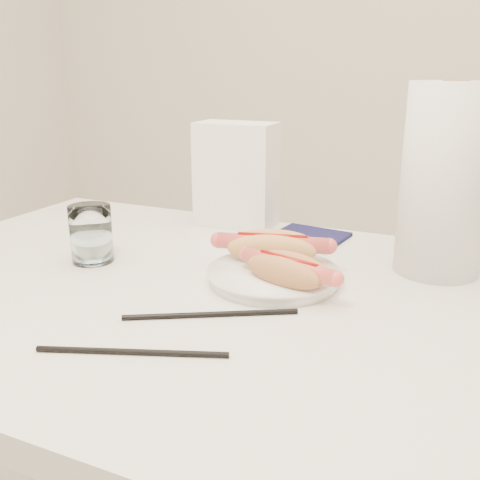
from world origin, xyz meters
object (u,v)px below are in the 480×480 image
at_px(hotdog_right, 288,270).
at_px(plate, 274,277).
at_px(hotdog_left, 273,248).
at_px(water_glass, 91,234).
at_px(table, 209,322).
at_px(napkin_box, 236,175).
at_px(paper_towel_roll, 445,181).

bearing_deg(hotdog_right, plate, 152.50).
distance_m(hotdog_left, water_glass, 0.32).
bearing_deg(table, water_glass, 174.55).
bearing_deg(table, hotdog_left, 60.28).
bearing_deg(napkin_box, table, -73.78).
bearing_deg(paper_towel_roll, hotdog_left, -155.97).
distance_m(plate, napkin_box, 0.35).
relative_size(water_glass, napkin_box, 0.46).
height_order(plate, hotdog_left, hotdog_left).
xyz_separation_m(table, paper_towel_roll, (0.31, 0.22, 0.21)).
relative_size(hotdog_left, hotdog_right, 1.13).
height_order(water_glass, napkin_box, napkin_box).
xyz_separation_m(table, hotdog_left, (0.06, 0.11, 0.10)).
bearing_deg(hotdog_left, water_glass, -178.20).
xyz_separation_m(plate, paper_towel_roll, (0.23, 0.16, 0.15)).
bearing_deg(napkin_box, hotdog_right, -55.29).
bearing_deg(paper_towel_roll, table, -144.67).
bearing_deg(plate, hotdog_right, -43.84).
bearing_deg(table, paper_towel_roll, 35.33).
distance_m(hotdog_left, paper_towel_roll, 0.30).
height_order(plate, paper_towel_roll, paper_towel_roll).
relative_size(hotdog_right, water_glass, 1.63).
bearing_deg(paper_towel_roll, water_glass, -160.31).
distance_m(plate, hotdog_right, 0.06).
xyz_separation_m(hotdog_left, hotdog_right, (0.06, -0.08, -0.00)).
bearing_deg(plate, table, -143.57).
bearing_deg(hotdog_left, paper_towel_roll, 9.88).
bearing_deg(plate, water_glass, -173.18).
xyz_separation_m(hotdog_right, napkin_box, (-0.23, 0.31, 0.07)).
relative_size(table, plate, 5.83).
relative_size(hotdog_left, water_glass, 1.85).
relative_size(plate, hotdog_right, 1.25).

